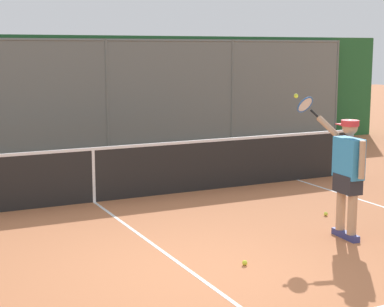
% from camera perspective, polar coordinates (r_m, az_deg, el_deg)
% --- Properties ---
extents(ground_plane, '(60.00, 60.00, 0.00)m').
position_cam_1_polar(ground_plane, '(7.59, 0.13, -10.82)').
color(ground_plane, '#B76B42').
extents(fence_backdrop, '(20.66, 1.37, 2.96)m').
position_cam_1_polar(fence_backdrop, '(15.82, -14.55, 4.94)').
color(fence_backdrop, slate).
rests_on(fence_backdrop, ground).
extents(tennis_net, '(11.04, 0.09, 1.07)m').
position_cam_1_polar(tennis_net, '(10.99, -8.92, -1.86)').
color(tennis_net, '#2D2D2D').
rests_on(tennis_net, ground).
extents(tennis_player, '(0.42, 1.41, 1.97)m').
position_cam_1_polar(tennis_player, '(8.97, 13.86, -1.39)').
color(tennis_player, navy).
rests_on(tennis_player, ground).
extents(tennis_ball_by_sideline, '(0.07, 0.07, 0.07)m').
position_cam_1_polar(tennis_ball_by_sideline, '(10.29, 12.02, -5.36)').
color(tennis_ball_by_sideline, '#D6E042').
rests_on(tennis_ball_by_sideline, ground).
extents(tennis_ball_mid_court, '(0.07, 0.07, 0.07)m').
position_cam_1_polar(tennis_ball_mid_court, '(7.87, 4.80, -9.83)').
color(tennis_ball_mid_court, '#CCDB33').
rests_on(tennis_ball_mid_court, ground).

